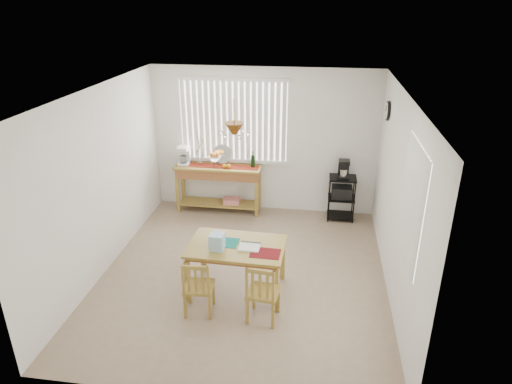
% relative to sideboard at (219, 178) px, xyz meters
% --- Properties ---
extents(ground, '(4.00, 4.50, 0.01)m').
position_rel_sideboard_xyz_m(ground, '(0.79, -2.01, -0.66)').
color(ground, '#9C846A').
extents(room_shell, '(4.20, 4.70, 2.70)m').
position_rel_sideboard_xyz_m(room_shell, '(0.80, -2.00, 1.04)').
color(room_shell, white).
rests_on(room_shell, ground).
extents(sideboard, '(1.55, 0.44, 0.87)m').
position_rel_sideboard_xyz_m(sideboard, '(0.00, 0.00, 0.00)').
color(sideboard, '#A28437').
rests_on(sideboard, ground).
extents(sideboard_items, '(1.47, 0.37, 0.67)m').
position_rel_sideboard_xyz_m(sideboard_items, '(-0.27, 0.02, 0.36)').
color(sideboard_items, maroon).
rests_on(sideboard_items, sideboard).
extents(wire_cart, '(0.46, 0.37, 0.79)m').
position_rel_sideboard_xyz_m(wire_cart, '(2.21, -0.01, -0.18)').
color(wire_cart, black).
rests_on(wire_cart, ground).
extents(cart_items, '(0.19, 0.22, 0.33)m').
position_rel_sideboard_xyz_m(cart_items, '(2.21, -0.00, 0.28)').
color(cart_items, black).
rests_on(cart_items, wire_cart).
extents(dining_table, '(1.29, 0.85, 0.67)m').
position_rel_sideboard_xyz_m(dining_table, '(0.77, -2.38, -0.06)').
color(dining_table, '#A28437').
rests_on(dining_table, ground).
extents(table_items, '(0.96, 0.48, 0.22)m').
position_rel_sideboard_xyz_m(table_items, '(0.64, -2.48, 0.10)').
color(table_items, '#15776F').
rests_on(table_items, dining_table).
extents(chair_left, '(0.38, 0.38, 0.77)m').
position_rel_sideboard_xyz_m(chair_left, '(0.39, -2.96, -0.28)').
color(chair_left, '#A28437').
rests_on(chair_left, ground).
extents(chair_right, '(0.41, 0.41, 0.81)m').
position_rel_sideboard_xyz_m(chair_right, '(1.19, -2.99, -0.26)').
color(chair_right, '#A28437').
rests_on(chair_right, ground).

